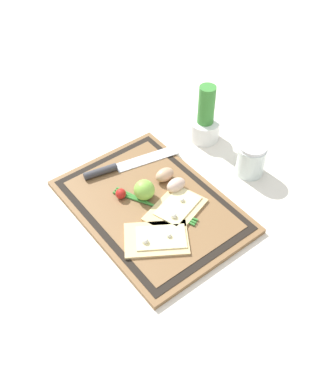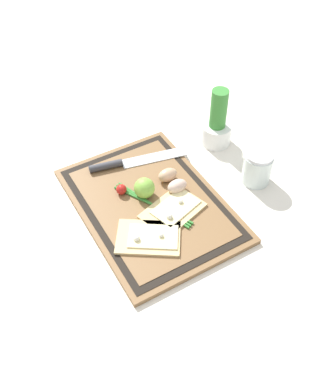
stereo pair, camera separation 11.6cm
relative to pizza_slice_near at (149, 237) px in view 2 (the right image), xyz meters
The scene contains 12 objects.
ground_plane 0.13m from the pizza_slice_near, 150.08° to the left, with size 6.00×6.00×0.00m, color silver.
cutting_board 0.13m from the pizza_slice_near, 150.08° to the left, with size 0.51×0.37×0.02m.
pizza_slice_near is the anchor object (origin of this frame).
pizza_slice_far 0.11m from the pizza_slice_near, 115.79° to the left, with size 0.15×0.19×0.02m.
knife 0.29m from the pizza_slice_near, 167.12° to the left, with size 0.09×0.30×0.02m.
egg_brown 0.22m from the pizza_slice_near, 137.05° to the left, with size 0.04×0.06×0.04m, color tan.
egg_pink 0.19m from the pizza_slice_near, 126.83° to the left, with size 0.04×0.06×0.04m, color beige.
lime 0.16m from the pizza_slice_near, 154.50° to the left, with size 0.06×0.06×0.06m, color #7FB742.
cherry_tomato_red 0.18m from the pizza_slice_near, behind, with size 0.03×0.03×0.03m, color red.
scallion_bunch 0.12m from the pizza_slice_near, 145.79° to the left, with size 0.24×0.13×0.01m.
herb_pot 0.46m from the pizza_slice_near, 123.08° to the left, with size 0.09×0.09×0.19m.
sauce_jar 0.38m from the pizza_slice_near, 96.74° to the left, with size 0.08×0.08×0.10m.
Camera 2 is at (0.74, -0.39, 0.94)m, focal length 42.00 mm.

